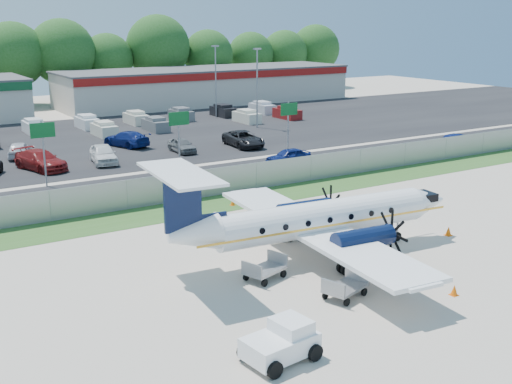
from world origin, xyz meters
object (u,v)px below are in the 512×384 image
aircraft (317,219)px  pushback_tug (283,342)px  baggage_cart_near (345,287)px  baggage_cart_far (265,269)px

aircraft → pushback_tug: (-7.50, -7.92, -1.38)m
baggage_cart_near → pushback_tug: bearing=-151.0°
aircraft → baggage_cart_far: size_ratio=7.39×
aircraft → baggage_cart_near: size_ratio=7.45×
pushback_tug → baggage_cart_far: pushback_tug is taller
baggage_cart_near → baggage_cart_far: (-1.91, 3.70, 0.00)m
aircraft → baggage_cart_far: (-3.97, -1.20, -1.56)m
pushback_tug → baggage_cart_near: bearing=29.0°
pushback_tug → baggage_cart_far: (3.53, 6.72, -0.19)m
pushback_tug → baggage_cart_near: pushback_tug is taller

